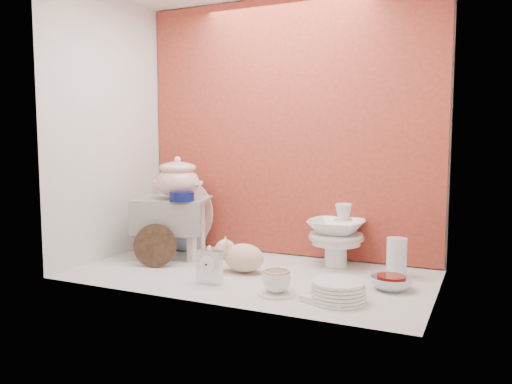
# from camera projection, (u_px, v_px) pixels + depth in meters

# --- Properties ---
(ground) EXTENTS (1.80, 1.80, 0.00)m
(ground) POSITION_uv_depth(u_px,v_px,m) (251.00, 274.00, 2.60)
(ground) COLOR silver
(ground) RESTS_ON ground
(niche_shell) EXTENTS (1.86, 1.03, 1.53)m
(niche_shell) POSITION_uv_depth(u_px,v_px,m) (265.00, 92.00, 2.67)
(niche_shell) COLOR #A64429
(niche_shell) RESTS_ON ground
(step_stool) EXTENTS (0.49, 0.46, 0.35)m
(step_stool) POSITION_uv_depth(u_px,v_px,m) (173.00, 227.00, 2.97)
(step_stool) COLOR silver
(step_stool) RESTS_ON ground
(soup_tureen) EXTENTS (0.35, 0.35, 0.24)m
(soup_tureen) POSITION_uv_depth(u_px,v_px,m) (178.00, 178.00, 2.89)
(soup_tureen) COLOR white
(soup_tureen) RESTS_ON step_stool
(cobalt_bowl) EXTENTS (0.17, 0.17, 0.05)m
(cobalt_bowl) POSITION_uv_depth(u_px,v_px,m) (182.00, 197.00, 2.80)
(cobalt_bowl) COLOR #0A114C
(cobalt_bowl) RESTS_ON step_stool
(floral_platter) EXTENTS (0.44, 0.08, 0.44)m
(floral_platter) POSITION_uv_depth(u_px,v_px,m) (181.00, 213.00, 3.21)
(floral_platter) COLOR white
(floral_platter) RESTS_ON ground
(blue_white_vase) EXTENTS (0.30, 0.30, 0.26)m
(blue_white_vase) POSITION_uv_depth(u_px,v_px,m) (187.00, 229.00, 3.17)
(blue_white_vase) COLOR white
(blue_white_vase) RESTS_ON ground
(lacquer_tray) EXTENTS (0.24, 0.14, 0.23)m
(lacquer_tray) POSITION_uv_depth(u_px,v_px,m) (155.00, 245.00, 2.74)
(lacquer_tray) COLOR black
(lacquer_tray) RESTS_ON ground
(mantel_clock) EXTENTS (0.12, 0.04, 0.18)m
(mantel_clock) POSITION_uv_depth(u_px,v_px,m) (210.00, 265.00, 2.41)
(mantel_clock) COLOR silver
(mantel_clock) RESTS_ON ground
(plush_pig) EXTENTS (0.31, 0.24, 0.16)m
(plush_pig) POSITION_uv_depth(u_px,v_px,m) (244.00, 257.00, 2.62)
(plush_pig) COLOR #CFB392
(plush_pig) RESTS_ON ground
(teacup_saucer) EXTENTS (0.21, 0.21, 0.01)m
(teacup_saucer) POSITION_uv_depth(u_px,v_px,m) (277.00, 293.00, 2.25)
(teacup_saucer) COLOR white
(teacup_saucer) RESTS_ON ground
(gold_rim_teacup) EXTENTS (0.14, 0.14, 0.10)m
(gold_rim_teacup) POSITION_uv_depth(u_px,v_px,m) (277.00, 281.00, 2.25)
(gold_rim_teacup) COLOR white
(gold_rim_teacup) RESTS_ON teacup_saucer
(lattice_dish) EXTENTS (0.24, 0.24, 0.03)m
(lattice_dish) POSITION_uv_depth(u_px,v_px,m) (331.00, 298.00, 2.17)
(lattice_dish) COLOR white
(lattice_dish) RESTS_ON ground
(dinner_plate_stack) EXTENTS (0.27, 0.27, 0.09)m
(dinner_plate_stack) POSITION_uv_depth(u_px,v_px,m) (338.00, 291.00, 2.15)
(dinner_plate_stack) COLOR white
(dinner_plate_stack) RESTS_ON ground
(crystal_bowl) EXTENTS (0.22, 0.22, 0.06)m
(crystal_bowl) POSITION_uv_depth(u_px,v_px,m) (391.00, 283.00, 2.33)
(crystal_bowl) COLOR silver
(crystal_bowl) RESTS_ON ground
(clear_glass_vase) EXTENTS (0.12, 0.12, 0.20)m
(clear_glass_vase) POSITION_uv_depth(u_px,v_px,m) (397.00, 258.00, 2.52)
(clear_glass_vase) COLOR silver
(clear_glass_vase) RESTS_ON ground
(porcelain_tower) EXTENTS (0.31, 0.31, 0.35)m
(porcelain_tower) POSITION_uv_depth(u_px,v_px,m) (336.00, 235.00, 2.74)
(porcelain_tower) COLOR white
(porcelain_tower) RESTS_ON ground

